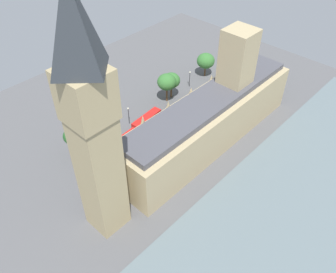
{
  "coord_description": "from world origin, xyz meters",
  "views": [
    {
      "loc": [
        -45.72,
        62.77,
        67.76
      ],
      "look_at": [
        1.0,
        12.84,
        8.0
      ],
      "focal_mm": 37.76,
      "sensor_mm": 36.0,
      "label": 1
    }
  ],
  "objects_px": {
    "pedestrian_kerbside": "(187,119)",
    "street_lamp_slot_10": "(190,76)",
    "car_blue_by_river_gate": "(194,104)",
    "double_decker_bus_trailing": "(147,122)",
    "double_decker_bus_leading": "(124,144)",
    "plane_tree_far_end": "(73,136)",
    "plane_tree_opposite_hall": "(206,61)",
    "pedestrian_corner": "(207,106)",
    "street_lamp_slot_11": "(128,112)",
    "plane_tree_midblock": "(171,80)",
    "parliament_building": "(211,116)",
    "car_yellow_cab_near_tower": "(172,109)",
    "plane_tree_under_trees": "(167,82)",
    "clock_tower": "(91,123)"
  },
  "relations": [
    {
      "from": "pedestrian_corner",
      "to": "street_lamp_slot_11",
      "type": "relative_size",
      "value": 0.27
    },
    {
      "from": "clock_tower",
      "to": "double_decker_bus_leading",
      "type": "bearing_deg",
      "value": -50.45
    },
    {
      "from": "double_decker_bus_trailing",
      "to": "plane_tree_under_trees",
      "type": "distance_m",
      "value": 16.37
    },
    {
      "from": "plane_tree_under_trees",
      "to": "plane_tree_far_end",
      "type": "bearing_deg",
      "value": 89.0
    },
    {
      "from": "double_decker_bus_trailing",
      "to": "plane_tree_far_end",
      "type": "bearing_deg",
      "value": -111.79
    },
    {
      "from": "pedestrian_kerbside",
      "to": "double_decker_bus_trailing",
      "type": "bearing_deg",
      "value": 104.53
    },
    {
      "from": "plane_tree_opposite_hall",
      "to": "double_decker_bus_leading",
      "type": "bearing_deg",
      "value": 100.63
    },
    {
      "from": "double_decker_bus_trailing",
      "to": "pedestrian_corner",
      "type": "height_order",
      "value": "double_decker_bus_trailing"
    },
    {
      "from": "parliament_building",
      "to": "plane_tree_midblock",
      "type": "relative_size",
      "value": 6.79
    },
    {
      "from": "plane_tree_far_end",
      "to": "car_yellow_cab_near_tower",
      "type": "bearing_deg",
      "value": -99.97
    },
    {
      "from": "pedestrian_kerbside",
      "to": "street_lamp_slot_10",
      "type": "bearing_deg",
      "value": -8.9
    },
    {
      "from": "pedestrian_corner",
      "to": "plane_tree_under_trees",
      "type": "relative_size",
      "value": 0.16
    },
    {
      "from": "double_decker_bus_leading",
      "to": "plane_tree_opposite_hall",
      "type": "xyz_separation_m",
      "value": [
        8.76,
        -46.63,
        3.28
      ]
    },
    {
      "from": "plane_tree_under_trees",
      "to": "car_yellow_cab_near_tower",
      "type": "bearing_deg",
      "value": 148.01
    },
    {
      "from": "plane_tree_midblock",
      "to": "street_lamp_slot_11",
      "type": "relative_size",
      "value": 1.5
    },
    {
      "from": "car_yellow_cab_near_tower",
      "to": "double_decker_bus_leading",
      "type": "bearing_deg",
      "value": 91.64
    },
    {
      "from": "car_yellow_cab_near_tower",
      "to": "plane_tree_midblock",
      "type": "bearing_deg",
      "value": -51.89
    },
    {
      "from": "car_blue_by_river_gate",
      "to": "car_yellow_cab_near_tower",
      "type": "distance_m",
      "value": 7.67
    },
    {
      "from": "pedestrian_corner",
      "to": "plane_tree_under_trees",
      "type": "height_order",
      "value": "plane_tree_under_trees"
    },
    {
      "from": "pedestrian_corner",
      "to": "plane_tree_under_trees",
      "type": "xyz_separation_m",
      "value": [
        11.91,
        6.06,
        6.48
      ]
    },
    {
      "from": "car_blue_by_river_gate",
      "to": "plane_tree_midblock",
      "type": "distance_m",
      "value": 10.39
    },
    {
      "from": "plane_tree_far_end",
      "to": "plane_tree_opposite_hall",
      "type": "height_order",
      "value": "plane_tree_far_end"
    },
    {
      "from": "clock_tower",
      "to": "plane_tree_under_trees",
      "type": "relative_size",
      "value": 5.63
    },
    {
      "from": "double_decker_bus_trailing",
      "to": "street_lamp_slot_10",
      "type": "relative_size",
      "value": 1.8
    },
    {
      "from": "car_blue_by_river_gate",
      "to": "street_lamp_slot_10",
      "type": "relative_size",
      "value": 0.74
    },
    {
      "from": "double_decker_bus_leading",
      "to": "plane_tree_midblock",
      "type": "relative_size",
      "value": 1.2
    },
    {
      "from": "car_yellow_cab_near_tower",
      "to": "plane_tree_far_end",
      "type": "xyz_separation_m",
      "value": [
        5.69,
        32.34,
        5.79
      ]
    },
    {
      "from": "car_blue_by_river_gate",
      "to": "car_yellow_cab_near_tower",
      "type": "xyz_separation_m",
      "value": [
        3.2,
        6.98,
        -0.0
      ]
    },
    {
      "from": "double_decker_bus_trailing",
      "to": "pedestrian_kerbside",
      "type": "bearing_deg",
      "value": 56.57
    },
    {
      "from": "car_blue_by_river_gate",
      "to": "plane_tree_under_trees",
      "type": "height_order",
      "value": "plane_tree_under_trees"
    },
    {
      "from": "double_decker_bus_trailing",
      "to": "car_yellow_cab_near_tower",
      "type": "bearing_deg",
      "value": 88.09
    },
    {
      "from": "pedestrian_kerbside",
      "to": "street_lamp_slot_10",
      "type": "relative_size",
      "value": 0.27
    },
    {
      "from": "pedestrian_corner",
      "to": "street_lamp_slot_10",
      "type": "distance_m",
      "value": 13.74
    },
    {
      "from": "parliament_building",
      "to": "pedestrian_kerbside",
      "type": "distance_m",
      "value": 12.75
    },
    {
      "from": "car_blue_by_river_gate",
      "to": "double_decker_bus_trailing",
      "type": "bearing_deg",
      "value": 82.12
    },
    {
      "from": "car_blue_by_river_gate",
      "to": "double_decker_bus_leading",
      "type": "height_order",
      "value": "double_decker_bus_leading"
    },
    {
      "from": "pedestrian_corner",
      "to": "street_lamp_slot_10",
      "type": "bearing_deg",
      "value": -111.44
    },
    {
      "from": "car_yellow_cab_near_tower",
      "to": "street_lamp_slot_10",
      "type": "relative_size",
      "value": 0.72
    },
    {
      "from": "double_decker_bus_leading",
      "to": "plane_tree_opposite_hall",
      "type": "distance_m",
      "value": 47.56
    },
    {
      "from": "double_decker_bus_leading",
      "to": "plane_tree_under_trees",
      "type": "bearing_deg",
      "value": -77.33
    },
    {
      "from": "clock_tower",
      "to": "double_decker_bus_leading",
      "type": "height_order",
      "value": "clock_tower"
    },
    {
      "from": "plane_tree_midblock",
      "to": "pedestrian_kerbside",
      "type": "bearing_deg",
      "value": 153.26
    },
    {
      "from": "clock_tower",
      "to": "street_lamp_slot_11",
      "type": "xyz_separation_m",
      "value": [
        22.77,
        -26.93,
        -24.51
      ]
    },
    {
      "from": "plane_tree_under_trees",
      "to": "street_lamp_slot_11",
      "type": "bearing_deg",
      "value": 89.29
    },
    {
      "from": "double_decker_bus_leading",
      "to": "pedestrian_kerbside",
      "type": "height_order",
      "value": "double_decker_bus_leading"
    },
    {
      "from": "parliament_building",
      "to": "double_decker_bus_leading",
      "type": "xyz_separation_m",
      "value": [
        13.89,
        20.34,
        -5.63
      ]
    },
    {
      "from": "double_decker_bus_leading",
      "to": "street_lamp_slot_11",
      "type": "bearing_deg",
      "value": -53.04
    },
    {
      "from": "double_decker_bus_leading",
      "to": "plane_tree_far_end",
      "type": "bearing_deg",
      "value": 44.4
    },
    {
      "from": "parliament_building",
      "to": "car_blue_by_river_gate",
      "type": "xyz_separation_m",
      "value": [
        13.57,
        -9.16,
        -7.38
      ]
    },
    {
      "from": "plane_tree_midblock",
      "to": "street_lamp_slot_11",
      "type": "distance_m",
      "value": 19.21
    }
  ]
}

